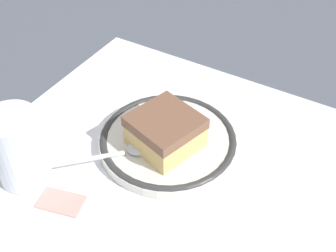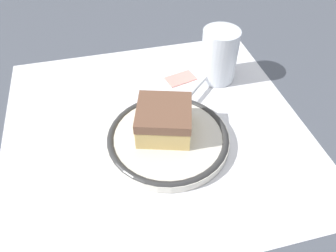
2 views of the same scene
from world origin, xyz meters
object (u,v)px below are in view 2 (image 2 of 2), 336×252
(sugar_packet, at_px, (181,77))
(cake_slice, at_px, (164,120))
(plate, at_px, (168,138))
(cup, at_px, (219,58))
(spoon, at_px, (182,104))
(napkin, at_px, (56,172))

(sugar_packet, bearing_deg, cake_slice, 154.78)
(plate, distance_m, cup, 0.18)
(cup, relative_size, sugar_packet, 1.79)
(cake_slice, distance_m, cup, 0.17)
(plate, distance_m, cake_slice, 0.03)
(spoon, relative_size, napkin, 0.82)
(cake_slice, bearing_deg, cup, -46.43)
(napkin, bearing_deg, plate, -83.95)
(spoon, xyz_separation_m, sugar_packet, (0.08, -0.02, -0.01))
(napkin, distance_m, sugar_packet, 0.26)
(plate, distance_m, napkin, 0.16)
(cake_slice, distance_m, sugar_packet, 0.14)
(spoon, bearing_deg, cake_slice, 139.33)
(plate, height_order, sugar_packet, plate)
(napkin, xyz_separation_m, sugar_packet, (0.15, -0.21, 0.00))
(spoon, bearing_deg, sugar_packet, -14.50)
(spoon, relative_size, sugar_packet, 2.17)
(spoon, distance_m, napkin, 0.21)
(cake_slice, bearing_deg, plate, -165.79)
(plate, xyz_separation_m, cake_slice, (0.01, 0.00, 0.03))
(cake_slice, height_order, napkin, cake_slice)
(sugar_packet, bearing_deg, napkin, 125.98)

